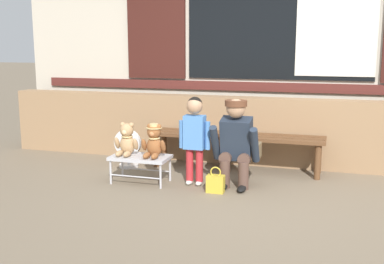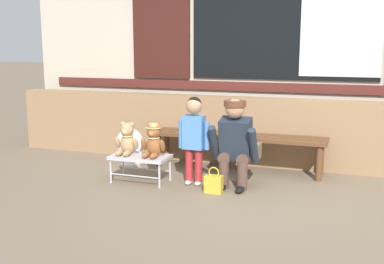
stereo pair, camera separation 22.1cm
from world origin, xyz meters
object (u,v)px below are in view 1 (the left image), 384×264
Objects in this scene: wooden_bench_long at (236,140)px; small_display_bench at (140,159)px; floor_fan at (128,148)px; child_standing at (195,131)px; teddy_bear_with_hat at (154,141)px; adult_crouching at (237,143)px; handbag_on_ground at (216,183)px; teddy_bear_plain at (127,140)px.

wooden_bench_long is 3.28× the size of small_display_bench.
child_standing is at bearing -24.77° from floor_fan.
teddy_bear_with_hat is 0.83m from floor_fan.
adult_crouching is 0.49m from handbag_on_ground.
small_display_bench is 1.76× the size of teddy_bear_plain.
handbag_on_ground is at bearing -8.56° from teddy_bear_with_hat.
teddy_bear_with_hat is at bearing 0.13° from teddy_bear_plain.
teddy_bear_plain reaches higher than handbag_on_ground.
adult_crouching is 1.52m from floor_fan.
child_standing reaches higher than small_display_bench.
handbag_on_ground is 1.45m from floor_fan.
child_standing is at bearing -112.33° from wooden_bench_long.
small_display_bench is 0.67× the size of child_standing.
teddy_bear_plain is (-1.05, -0.82, 0.09)m from wooden_bench_long.
small_display_bench is 0.68m from child_standing.
small_display_bench is at bearing -171.35° from adult_crouching.
floor_fan is (-1.00, 0.46, -0.35)m from child_standing.
child_standing reaches higher than teddy_bear_with_hat.
adult_crouching is 3.49× the size of handbag_on_ground.
teddy_bear_with_hat is at bearing 0.77° from small_display_bench.
teddy_bear_with_hat is at bearing -167.46° from child_standing.
teddy_bear_with_hat is at bearing 171.44° from handbag_on_ground.
wooden_bench_long reaches higher than small_display_bench.
floor_fan is at bearing -168.30° from wooden_bench_long.
child_standing reaches higher than floor_fan.
floor_fan reaches higher than small_display_bench.
wooden_bench_long is at bearing 102.84° from adult_crouching.
small_display_bench is 1.33× the size of floor_fan.
teddy_bear_with_hat is 0.82m from handbag_on_ground.
teddy_bear_plain is at bearing 179.49° from small_display_bench.
child_standing reaches higher than adult_crouching.
teddy_bear_plain reaches higher than small_display_bench.
small_display_bench is at bearing -137.16° from wooden_bench_long.
teddy_bear_with_hat is 0.76× the size of floor_fan.
child_standing is at bearing 9.42° from small_display_bench.
adult_crouching is (0.45, 0.06, -0.11)m from child_standing.
wooden_bench_long is 5.78× the size of teddy_bear_plain.
small_display_bench is 0.25m from teddy_bear_plain.
handbag_on_ground is (0.72, -0.11, -0.38)m from teddy_bear_with_hat.
small_display_bench is 1.76× the size of teddy_bear_with_hat.
child_standing reaches higher than teddy_bear_plain.
adult_crouching is at bearing 58.09° from handbag_on_ground.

